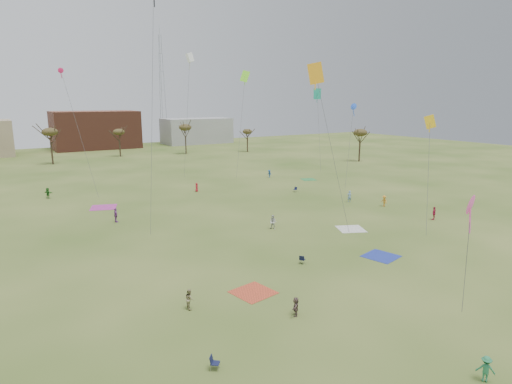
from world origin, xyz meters
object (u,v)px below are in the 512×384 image
spectator_fore_a (434,213)px  camp_chair_left (215,366)px  camp_chair_center (302,261)px  radio_tower (162,90)px  flyer_near_center (486,369)px  camp_chair_right (295,190)px

spectator_fore_a → camp_chair_left: size_ratio=2.03×
camp_chair_center → radio_tower: radio_tower is taller
flyer_near_center → camp_chair_left: flyer_near_center is taller
camp_chair_left → camp_chair_right: bearing=-2.4°
camp_chair_center → camp_chair_right: 33.18m
spectator_fore_a → camp_chair_right: 24.26m
camp_chair_center → radio_tower: bearing=-48.7°
camp_chair_center → camp_chair_right: size_ratio=1.00×
camp_chair_center → flyer_near_center: bearing=138.8°
camp_chair_left → camp_chair_center: size_ratio=1.00×
flyer_near_center → camp_chair_right: bearing=-61.2°
flyer_near_center → camp_chair_center: size_ratio=1.77×
camp_chair_right → radio_tower: (10.79, 94.71, 18.95)m
spectator_fore_a → camp_chair_center: (-24.38, -3.27, -0.62)m
camp_chair_right → radio_tower: 97.19m
spectator_fore_a → camp_chair_right: spectator_fore_a is taller
flyer_near_center → camp_chair_right: 51.23m
camp_chair_left → radio_tower: (44.73, 132.26, 18.95)m
flyer_near_center → camp_chair_left: size_ratio=1.77×
camp_chair_left → camp_chair_center: same height
camp_chair_right → radio_tower: size_ratio=0.02×
spectator_fore_a → camp_chair_right: (-5.07, 23.71, -0.62)m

